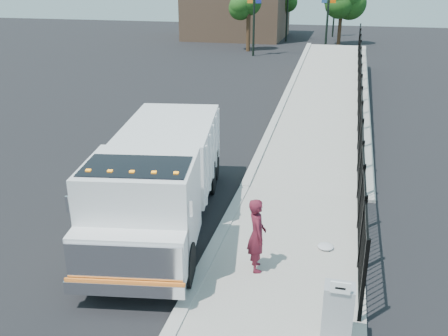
# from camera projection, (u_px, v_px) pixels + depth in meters

# --- Properties ---
(ground) EXTENTS (120.00, 120.00, 0.00)m
(ground) POSITION_uv_depth(u_px,v_px,m) (213.00, 253.00, 12.58)
(ground) COLOR black
(ground) RESTS_ON ground
(sidewalk) EXTENTS (3.55, 12.00, 0.12)m
(sidewalk) POSITION_uv_depth(u_px,v_px,m) (278.00, 311.00, 10.32)
(sidewalk) COLOR #9E998E
(sidewalk) RESTS_ON ground
(curb) EXTENTS (0.30, 12.00, 0.16)m
(curb) POSITION_uv_depth(u_px,v_px,m) (189.00, 296.00, 10.74)
(curb) COLOR #ADAAA3
(curb) RESTS_ON ground
(ramp) EXTENTS (3.95, 24.06, 3.19)m
(ramp) POSITION_uv_depth(u_px,v_px,m) (329.00, 105.00, 26.57)
(ramp) COLOR #9E998E
(ramp) RESTS_ON ground
(iron_fence) EXTENTS (0.10, 28.00, 1.80)m
(iron_fence) POSITION_uv_depth(u_px,v_px,m) (359.00, 109.00, 22.31)
(iron_fence) COLOR black
(iron_fence) RESTS_ON ground
(truck) EXTENTS (3.76, 8.21, 2.71)m
(truck) POSITION_uv_depth(u_px,v_px,m) (159.00, 176.00, 13.33)
(truck) COLOR black
(truck) RESTS_ON ground
(worker) EXTENTS (0.62, 0.75, 1.78)m
(worker) POSITION_uv_depth(u_px,v_px,m) (257.00, 235.00, 11.37)
(worker) COLOR maroon
(worker) RESTS_ON sidewalk
(utility_cabinet) EXTENTS (0.55, 0.40, 1.25)m
(utility_cabinet) POSITION_uv_depth(u_px,v_px,m) (337.00, 315.00, 9.13)
(utility_cabinet) COLOR gray
(utility_cabinet) RESTS_ON sidewalk
(arrow_sign) EXTENTS (0.35, 0.04, 0.22)m
(arrow_sign) POSITION_uv_depth(u_px,v_px,m) (340.00, 288.00, 8.66)
(arrow_sign) COLOR white
(arrow_sign) RESTS_ON utility_cabinet
(debris) EXTENTS (0.41, 0.41, 0.10)m
(debris) POSITION_uv_depth(u_px,v_px,m) (326.00, 246.00, 12.53)
(debris) COLOR silver
(debris) RESTS_ON sidewalk
(light_pole_0) EXTENTS (3.77, 0.22, 8.00)m
(light_pole_0) POSITION_uv_depth(u_px,v_px,m) (258.00, 2.00, 40.51)
(light_pole_0) COLOR black
(light_pole_0) RESTS_ON ground
(light_pole_1) EXTENTS (3.78, 0.22, 8.00)m
(light_pole_1) POSITION_uv_depth(u_px,v_px,m) (325.00, 1.00, 40.96)
(light_pole_1) COLOR black
(light_pole_1) RESTS_ON ground
(tree_0) EXTENTS (2.30, 2.30, 5.15)m
(tree_0) POSITION_uv_depth(u_px,v_px,m) (249.00, 5.00, 43.34)
(tree_0) COLOR #382314
(tree_0) RESTS_ON ground
(tree_1) EXTENTS (2.83, 2.83, 5.41)m
(tree_1) POSITION_uv_depth(u_px,v_px,m) (342.00, 2.00, 47.48)
(tree_1) COLOR #382314
(tree_1) RESTS_ON ground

